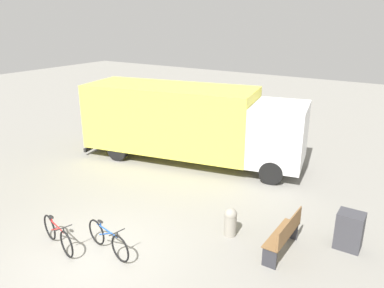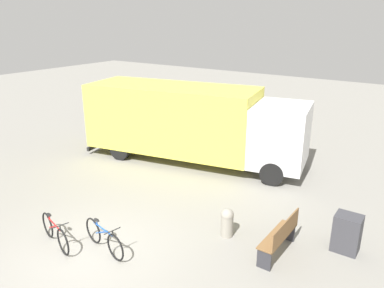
{
  "view_description": "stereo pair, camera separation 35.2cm",
  "coord_description": "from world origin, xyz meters",
  "views": [
    {
      "loc": [
        6.12,
        -5.21,
        5.5
      ],
      "look_at": [
        -0.11,
        4.46,
        1.55
      ],
      "focal_mm": 35.0,
      "sensor_mm": 36.0,
      "label": 1
    },
    {
      "loc": [
        6.41,
        -5.01,
        5.5
      ],
      "look_at": [
        -0.11,
        4.46,
        1.55
      ],
      "focal_mm": 35.0,
      "sensor_mm": 36.0,
      "label": 2
    }
  ],
  "objects": [
    {
      "name": "bicycle_near",
      "position": [
        -1.04,
        -0.26,
        0.36
      ],
      "size": [
        1.64,
        0.57,
        0.77
      ],
      "rotation": [
        0.0,
        0.0,
        -0.27
      ],
      "color": "black",
      "rests_on": "ground"
    },
    {
      "name": "utility_box",
      "position": [
        5.04,
        3.64,
        0.48
      ],
      "size": [
        0.62,
        0.5,
        0.96
      ],
      "color": "#38383D",
      "rests_on": "ground"
    },
    {
      "name": "delivery_truck",
      "position": [
        -1.6,
        6.56,
        1.62
      ],
      "size": [
        8.94,
        4.06,
        2.94
      ],
      "rotation": [
        0.0,
        0.0,
        0.2
      ],
      "color": "#EAE04C",
      "rests_on": "ground"
    },
    {
      "name": "bicycle_middle",
      "position": [
        0.16,
        0.26,
        0.36
      ],
      "size": [
        1.67,
        0.5,
        0.77
      ],
      "rotation": [
        0.0,
        0.0,
        -0.2
      ],
      "color": "black",
      "rests_on": "ground"
    },
    {
      "name": "ground_plane",
      "position": [
        0.0,
        0.0,
        0.0
      ],
      "size": [
        60.0,
        60.0,
        0.0
      ],
      "primitive_type": "plane",
      "color": "gray"
    },
    {
      "name": "bollard_near_bench",
      "position": [
        2.31,
        2.56,
        0.42
      ],
      "size": [
        0.34,
        0.34,
        0.78
      ],
      "color": "gray",
      "rests_on": "ground"
    },
    {
      "name": "park_bench",
      "position": [
        3.77,
        2.56,
        0.52
      ],
      "size": [
        0.43,
        1.54,
        0.97
      ],
      "rotation": [
        0.0,
        0.0,
        1.55
      ],
      "color": "brown",
      "rests_on": "ground"
    }
  ]
}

